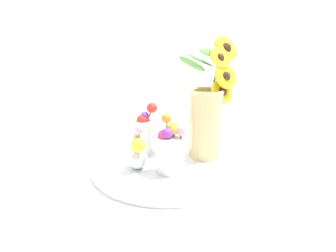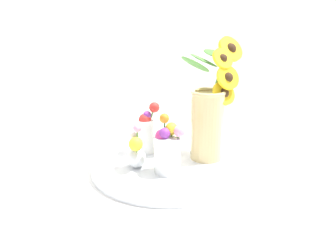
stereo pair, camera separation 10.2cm
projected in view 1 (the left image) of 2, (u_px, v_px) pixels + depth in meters
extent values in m
plane|color=white|center=(181.00, 172.00, 1.04)|extent=(6.00, 6.00, 0.00)
cylinder|color=silver|center=(168.00, 164.00, 1.07)|extent=(0.49, 0.49, 0.02)
cylinder|color=#D1B77A|center=(206.00, 125.00, 1.07)|extent=(0.11, 0.11, 0.22)
torus|color=#D1B77A|center=(207.00, 91.00, 1.03)|extent=(0.11, 0.11, 0.01)
cylinder|color=#427533|center=(215.00, 113.00, 1.06)|extent=(0.05, 0.04, 0.23)
cylinder|color=yellow|center=(226.00, 77.00, 1.02)|extent=(0.09, 0.05, 0.09)
sphere|color=#382314|center=(226.00, 77.00, 1.02)|extent=(0.03, 0.03, 0.03)
cylinder|color=#427533|center=(215.00, 94.00, 1.09)|extent=(0.09, 0.02, 0.28)
cylinder|color=yellow|center=(226.00, 48.00, 1.07)|extent=(0.11, 0.06, 0.10)
sphere|color=#382314|center=(226.00, 48.00, 1.07)|extent=(0.04, 0.04, 0.04)
cylinder|color=#427533|center=(210.00, 101.00, 1.05)|extent=(0.08, 0.02, 0.26)
cylinder|color=yellow|center=(220.00, 58.00, 1.03)|extent=(0.08, 0.05, 0.08)
sphere|color=#382314|center=(220.00, 58.00, 1.03)|extent=(0.03, 0.03, 0.03)
cylinder|color=#427533|center=(213.00, 122.00, 1.06)|extent=(0.06, 0.02, 0.19)
cylinder|color=yellow|center=(222.00, 92.00, 1.03)|extent=(0.09, 0.05, 0.09)
sphere|color=#382314|center=(222.00, 92.00, 1.03)|extent=(0.03, 0.03, 0.03)
ellipsoid|color=#477F38|center=(200.00, 60.00, 1.09)|extent=(0.11, 0.07, 0.06)
ellipsoid|color=#477F38|center=(192.00, 64.00, 1.06)|extent=(0.12, 0.07, 0.07)
ellipsoid|color=#477F38|center=(213.00, 54.00, 1.07)|extent=(0.09, 0.09, 0.04)
cylinder|color=white|center=(170.00, 155.00, 0.97)|extent=(0.08, 0.08, 0.11)
cylinder|color=#427533|center=(164.00, 149.00, 0.97)|extent=(0.01, 0.01, 0.08)
sphere|color=#C6337A|center=(164.00, 136.00, 0.96)|extent=(0.04, 0.04, 0.04)
cylinder|color=#427533|center=(165.00, 146.00, 0.97)|extent=(0.01, 0.01, 0.08)
sphere|color=purple|center=(167.00, 133.00, 0.95)|extent=(0.03, 0.03, 0.03)
cylinder|color=#427533|center=(179.00, 147.00, 0.96)|extent=(0.03, 0.01, 0.10)
sphere|color=pink|center=(182.00, 131.00, 0.95)|extent=(0.04, 0.04, 0.04)
cylinder|color=#427533|center=(167.00, 140.00, 0.96)|extent=(0.02, 0.02, 0.12)
sphere|color=orange|center=(167.00, 119.00, 0.95)|extent=(0.03, 0.03, 0.03)
cylinder|color=#427533|center=(174.00, 146.00, 0.97)|extent=(0.01, 0.02, 0.10)
sphere|color=yellow|center=(174.00, 129.00, 0.97)|extent=(0.04, 0.04, 0.04)
sphere|color=white|center=(138.00, 159.00, 1.00)|extent=(0.06, 0.06, 0.06)
cylinder|color=white|center=(137.00, 145.00, 0.98)|extent=(0.03, 0.03, 0.03)
cylinder|color=#568E42|center=(137.00, 150.00, 0.99)|extent=(0.01, 0.03, 0.08)
sphere|color=white|center=(135.00, 136.00, 0.98)|extent=(0.03, 0.03, 0.03)
cylinder|color=#568E42|center=(139.00, 155.00, 0.98)|extent=(0.02, 0.02, 0.07)
sphere|color=yellow|center=(138.00, 145.00, 0.96)|extent=(0.04, 0.04, 0.04)
cylinder|color=#568E42|center=(139.00, 146.00, 0.98)|extent=(0.01, 0.02, 0.11)
sphere|color=pink|center=(139.00, 129.00, 0.96)|extent=(0.02, 0.02, 0.02)
cylinder|color=white|center=(142.00, 137.00, 1.11)|extent=(0.07, 0.07, 0.12)
cylinder|color=#4C8438|center=(147.00, 125.00, 1.09)|extent=(0.04, 0.02, 0.11)
sphere|color=red|center=(152.00, 108.00, 1.08)|extent=(0.03, 0.03, 0.03)
cylinder|color=#4C8438|center=(143.00, 133.00, 1.09)|extent=(0.02, 0.01, 0.12)
sphere|color=purple|center=(145.00, 116.00, 1.08)|extent=(0.03, 0.03, 0.03)
cylinder|color=#4C8438|center=(140.00, 134.00, 1.10)|extent=(0.02, 0.03, 0.10)
sphere|color=red|center=(143.00, 121.00, 1.08)|extent=(0.04, 0.04, 0.04)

